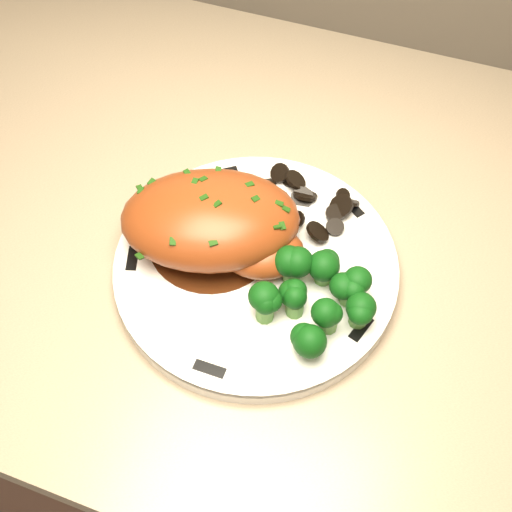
% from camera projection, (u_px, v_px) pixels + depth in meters
% --- Properties ---
extents(plate, '(0.36, 0.36, 0.02)m').
position_uv_depth(plate, '(256.00, 267.00, 0.63)').
color(plate, white).
rests_on(plate, counter).
extents(rim_accent_0, '(0.03, 0.02, 0.00)m').
position_uv_depth(rim_accent_0, '(352.00, 207.00, 0.66)').
color(rim_accent_0, black).
rests_on(rim_accent_0, plate).
extents(rim_accent_1, '(0.03, 0.03, 0.00)m').
position_uv_depth(rim_accent_1, '(225.00, 172.00, 0.68)').
color(rim_accent_1, black).
rests_on(rim_accent_1, plate).
extents(rim_accent_2, '(0.02, 0.03, 0.00)m').
position_uv_depth(rim_accent_2, '(133.00, 258.00, 0.62)').
color(rim_accent_2, black).
rests_on(rim_accent_2, plate).
extents(rim_accent_3, '(0.03, 0.01, 0.00)m').
position_uv_depth(rim_accent_3, '(209.00, 369.00, 0.55)').
color(rim_accent_3, black).
rests_on(rim_accent_3, plate).
extents(rim_accent_4, '(0.02, 0.03, 0.00)m').
position_uv_depth(rim_accent_4, '(361.00, 329.00, 0.58)').
color(rim_accent_4, black).
rests_on(rim_accent_4, plate).
extents(gravy_pool, '(0.13, 0.13, 0.00)m').
position_uv_depth(gravy_pool, '(212.00, 240.00, 0.63)').
color(gravy_pool, '#3A190A').
rests_on(gravy_pool, plate).
extents(chicken_breast, '(0.20, 0.17, 0.07)m').
position_uv_depth(chicken_breast, '(216.00, 223.00, 0.60)').
color(chicken_breast, brown).
rests_on(chicken_breast, plate).
extents(mushroom_pile, '(0.09, 0.07, 0.02)m').
position_uv_depth(mushroom_pile, '(296.00, 208.00, 0.65)').
color(mushroom_pile, black).
rests_on(mushroom_pile, plate).
extents(broccoli_florets, '(0.11, 0.10, 0.04)m').
position_uv_depth(broccoli_florets, '(315.00, 298.00, 0.57)').
color(broccoli_florets, '#4D8036').
rests_on(broccoli_florets, plate).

